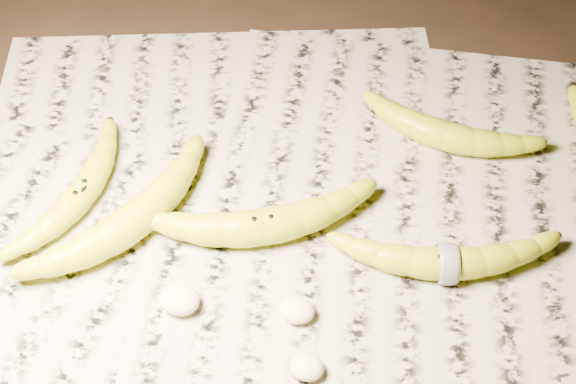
% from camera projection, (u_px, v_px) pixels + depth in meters
% --- Properties ---
extents(ground, '(3.00, 3.00, 0.00)m').
position_uv_depth(ground, '(265.00, 249.00, 0.85)').
color(ground, black).
rests_on(ground, ground).
extents(newspaper_patch, '(0.90, 0.70, 0.01)m').
position_uv_depth(newspaper_patch, '(303.00, 225.00, 0.87)').
color(newspaper_patch, '#A49F8C').
rests_on(newspaper_patch, ground).
extents(banana_left_a, '(0.09, 0.19, 0.03)m').
position_uv_depth(banana_left_a, '(80.00, 193.00, 0.87)').
color(banana_left_a, '#B9C218').
rests_on(banana_left_a, newspaper_patch).
extents(banana_left_b, '(0.17, 0.22, 0.04)m').
position_uv_depth(banana_left_b, '(132.00, 219.00, 0.84)').
color(banana_left_b, '#B9C218').
rests_on(banana_left_b, newspaper_patch).
extents(banana_center, '(0.23, 0.14, 0.04)m').
position_uv_depth(banana_center, '(263.00, 225.00, 0.84)').
color(banana_center, '#B9C218').
rests_on(banana_center, newspaper_patch).
extents(banana_taped, '(0.22, 0.10, 0.04)m').
position_uv_depth(banana_taped, '(447.00, 262.00, 0.81)').
color(banana_taped, '#B9C218').
rests_on(banana_taped, newspaper_patch).
extents(banana_upper_a, '(0.19, 0.09, 0.04)m').
position_uv_depth(banana_upper_a, '(446.00, 134.00, 0.92)').
color(banana_upper_a, '#B9C218').
rests_on(banana_upper_a, newspaper_patch).
extents(measuring_tape, '(0.01, 0.04, 0.04)m').
position_uv_depth(measuring_tape, '(447.00, 262.00, 0.81)').
color(measuring_tape, white).
rests_on(measuring_tape, newspaper_patch).
extents(flesh_chunk_a, '(0.04, 0.03, 0.02)m').
position_uv_depth(flesh_chunk_a, '(179.00, 298.00, 0.79)').
color(flesh_chunk_a, beige).
rests_on(flesh_chunk_a, newspaper_patch).
extents(flesh_chunk_b, '(0.04, 0.03, 0.02)m').
position_uv_depth(flesh_chunk_b, '(297.00, 308.00, 0.79)').
color(flesh_chunk_b, beige).
rests_on(flesh_chunk_b, newspaper_patch).
extents(flesh_chunk_c, '(0.03, 0.03, 0.02)m').
position_uv_depth(flesh_chunk_c, '(307.00, 366.00, 0.75)').
color(flesh_chunk_c, beige).
rests_on(flesh_chunk_c, newspaper_patch).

